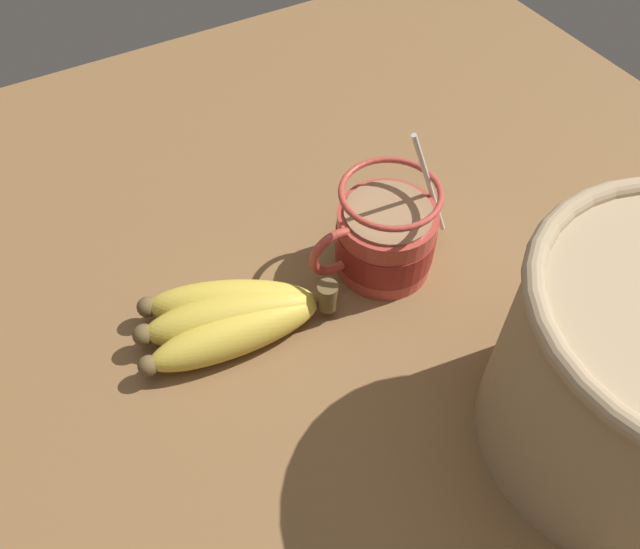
{
  "coord_description": "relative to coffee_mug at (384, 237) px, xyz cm",
  "views": [
    {
      "loc": [
        20.22,
        30.05,
        52.13
      ],
      "look_at": [
        2.46,
        -1.5,
        7.21
      ],
      "focal_mm": 35.0,
      "sensor_mm": 36.0,
      "label": 1
    }
  ],
  "objects": [
    {
      "name": "table",
      "position": [
        5.53,
        2.79,
        -5.44
      ],
      "size": [
        107.82,
        107.82,
        2.67
      ],
      "color": "brown",
      "rests_on": "ground"
    },
    {
      "name": "banana_bunch",
      "position": [
        16.65,
        0.12,
        -1.88
      ],
      "size": [
        19.04,
        11.42,
        4.58
      ],
      "color": "brown",
      "rests_on": "table"
    },
    {
      "name": "coffee_mug",
      "position": [
        0.0,
        0.0,
        0.0
      ],
      "size": [
        16.33,
        9.87,
        16.04
      ],
      "color": "#B23D33",
      "rests_on": "table"
    }
  ]
}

